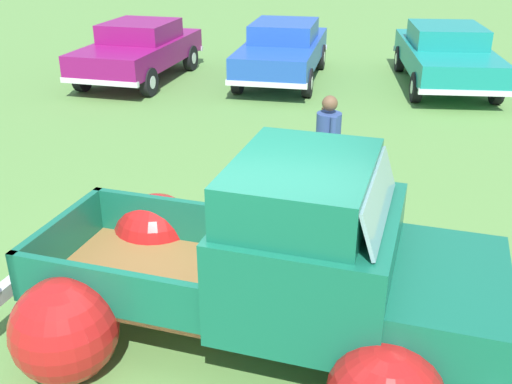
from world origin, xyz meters
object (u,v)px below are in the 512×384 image
at_px(show_car_1, 283,49).
at_px(spectator_0, 328,145).
at_px(show_car_0, 139,49).
at_px(show_car_2, 446,53).
at_px(vintage_pickup_truck, 282,277).

xyz_separation_m(show_car_1, spectator_0, (1.14, -7.27, 0.13)).
distance_m(show_car_0, spectator_0, 8.35).
height_order(show_car_1, show_car_2, same).
height_order(show_car_1, spectator_0, spectator_0).
distance_m(show_car_0, show_car_2, 7.54).
bearing_deg(show_car_2, vintage_pickup_truck, -18.35).
relative_size(show_car_0, show_car_1, 0.96).
relative_size(show_car_1, spectator_0, 2.91).
bearing_deg(show_car_2, show_car_0, -89.06).
xyz_separation_m(vintage_pickup_truck, show_car_0, (-4.33, 10.05, 0.03)).
height_order(show_car_0, spectator_0, spectator_0).
distance_m(vintage_pickup_truck, show_car_0, 10.95).
bearing_deg(show_car_0, vintage_pickup_truck, 31.77).
bearing_deg(show_car_1, spectator_0, 14.01).
height_order(vintage_pickup_truck, show_car_2, vintage_pickup_truck).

